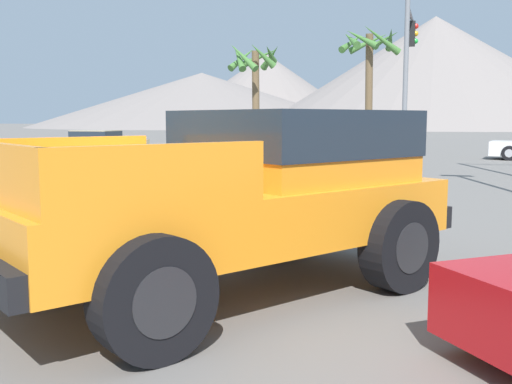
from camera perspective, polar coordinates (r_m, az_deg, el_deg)
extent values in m
plane|color=slate|center=(6.46, -2.99, -8.60)|extent=(320.00, 320.00, 0.00)
cube|color=orange|center=(5.92, -2.85, -2.09)|extent=(4.19, 4.88, 0.55)
cube|color=orange|center=(6.43, 3.66, 4.43)|extent=(2.65, 2.68, 0.74)
cube|color=#1E2833|center=(6.42, 3.66, 5.62)|extent=(2.70, 2.74, 0.48)
cube|color=orange|center=(6.10, -18.02, 2.73)|extent=(1.07, 1.55, 0.48)
cube|color=orange|center=(4.36, -8.81, 1.40)|extent=(1.07, 1.55, 0.48)
cube|color=black|center=(7.53, 11.50, -1.47)|extent=(1.73, 1.23, 0.24)
cylinder|color=black|center=(7.63, 1.06, -2.58)|extent=(0.77, 0.94, 0.93)
cylinder|color=#232326|center=(7.63, 1.06, -2.58)|extent=(0.55, 0.60, 0.51)
cylinder|color=black|center=(6.22, 13.51, -4.98)|extent=(0.77, 0.94, 0.93)
cylinder|color=#232326|center=(6.22, 13.51, -4.98)|extent=(0.55, 0.60, 0.51)
cylinder|color=black|center=(6.24, -19.12, -5.15)|extent=(0.77, 0.94, 0.93)
cylinder|color=#232326|center=(6.24, -19.12, -5.15)|extent=(0.55, 0.60, 0.51)
cylinder|color=black|center=(4.40, -9.67, -9.91)|extent=(0.77, 0.94, 0.93)
cylinder|color=#232326|center=(4.40, -9.67, -9.91)|extent=(0.55, 0.60, 0.51)
cube|color=tan|center=(29.47, -14.79, 4.31)|extent=(4.51, 1.96, 0.57)
cube|color=tan|center=(29.51, -15.01, 5.28)|extent=(1.91, 1.67, 0.43)
cube|color=#1E2833|center=(29.51, -15.01, 5.38)|extent=(1.95, 1.71, 0.26)
cylinder|color=black|center=(29.59, -11.59, 4.14)|extent=(0.65, 0.24, 0.64)
cylinder|color=#9E9EA3|center=(29.59, -11.59, 4.14)|extent=(0.36, 0.24, 0.35)
cylinder|color=black|center=(28.02, -13.25, 3.95)|extent=(0.65, 0.24, 0.64)
cylinder|color=#9E9EA3|center=(28.02, -13.25, 3.95)|extent=(0.36, 0.24, 0.35)
cylinder|color=black|center=(30.95, -16.17, 4.13)|extent=(0.65, 0.24, 0.64)
cylinder|color=#9E9EA3|center=(30.95, -16.17, 4.13)|extent=(0.36, 0.24, 0.35)
cylinder|color=black|center=(29.46, -17.98, 3.93)|extent=(0.65, 0.24, 0.64)
cylinder|color=#9E9EA3|center=(29.46, -17.98, 3.93)|extent=(0.36, 0.24, 0.35)
cylinder|color=black|center=(28.60, 23.17, 3.59)|extent=(0.64, 0.32, 0.61)
cylinder|color=#9E9EA3|center=(28.60, 23.17, 3.59)|extent=(0.37, 0.28, 0.34)
cylinder|color=black|center=(26.96, 22.97, 3.43)|extent=(0.64, 0.32, 0.61)
cylinder|color=#9E9EA3|center=(26.96, 22.97, 3.43)|extent=(0.37, 0.28, 0.34)
cylinder|color=slate|center=(20.51, 14.03, 9.80)|extent=(0.16, 0.16, 5.61)
cylinder|color=slate|center=(22.48, 14.48, 16.08)|extent=(0.11, 3.41, 0.11)
cube|color=black|center=(23.69, 14.59, 14.37)|extent=(0.26, 0.34, 0.90)
sphere|color=red|center=(23.72, 14.99, 15.01)|extent=(0.20, 0.20, 0.20)
sphere|color=orange|center=(23.68, 14.97, 14.36)|extent=(0.20, 0.20, 0.20)
sphere|color=green|center=(23.65, 14.95, 13.72)|extent=(0.20, 0.20, 0.20)
cylinder|color=brown|center=(29.98, -0.02, 8.51)|extent=(0.36, 0.51, 5.03)
cone|color=#427533|center=(30.01, 1.35, 13.01)|extent=(0.37, 1.44, 0.93)
cone|color=#427533|center=(30.62, 1.40, 12.72)|extent=(1.40, 1.33, 1.23)
cone|color=#427533|center=(31.14, 0.34, 12.72)|extent=(1.94, 0.59, 1.10)
cone|color=#427533|center=(30.88, -1.32, 12.60)|extent=(1.16, 1.80, 1.38)
cone|color=#427533|center=(29.91, -1.67, 12.69)|extent=(1.22, 1.51, 1.48)
cone|color=#427533|center=(29.42, -1.24, 12.78)|extent=(1.80, 1.01, 1.53)
cone|color=#427533|center=(29.49, 0.63, 12.90)|extent=(1.31, 1.19, 1.26)
cylinder|color=brown|center=(30.28, 10.70, 9.11)|extent=(0.36, 0.93, 5.81)
cone|color=#427533|center=(30.82, 12.67, 14.04)|extent=(0.61, 1.89, 1.05)
cone|color=#427533|center=(31.53, 12.00, 13.91)|extent=(1.82, 1.33, 1.01)
cone|color=#427533|center=(31.79, 10.65, 13.81)|extent=(2.05, 0.81, 1.17)
cone|color=#427533|center=(31.30, 9.12, 13.91)|extent=(1.13, 2.05, 1.25)
cone|color=#427533|center=(30.45, 9.03, 14.18)|extent=(1.22, 1.96, 1.11)
cone|color=#427533|center=(29.96, 10.03, 14.22)|extent=(1.83, 0.99, 1.20)
cone|color=#427533|center=(29.82, 11.87, 14.07)|extent=(1.88, 1.43, 1.46)
cone|color=gray|center=(113.85, 16.60, 10.84)|extent=(64.18, 64.18, 19.74)
cone|color=gray|center=(139.51, 0.98, 9.69)|extent=(48.04, 48.04, 16.39)
cone|color=gray|center=(122.66, -5.17, 8.72)|extent=(68.30, 68.30, 10.82)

